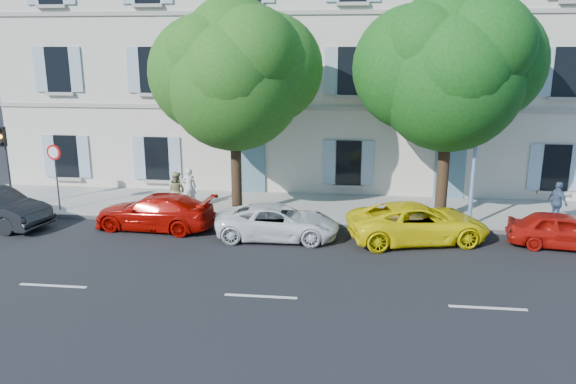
# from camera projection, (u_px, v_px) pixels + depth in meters

# --- Properties ---
(ground) EXTENTS (90.00, 90.00, 0.00)m
(ground) POSITION_uv_depth(u_px,v_px,m) (280.00, 246.00, 19.14)
(ground) COLOR black
(sidewalk) EXTENTS (36.00, 4.50, 0.15)m
(sidewalk) POSITION_uv_depth(u_px,v_px,m) (294.00, 208.00, 23.40)
(sidewalk) COLOR #A09E96
(sidewalk) RESTS_ON ground
(kerb) EXTENTS (36.00, 0.16, 0.16)m
(kerb) POSITION_uv_depth(u_px,v_px,m) (288.00, 224.00, 21.32)
(kerb) COLOR #9E998E
(kerb) RESTS_ON ground
(building) EXTENTS (28.00, 7.00, 12.00)m
(building) POSITION_uv_depth(u_px,v_px,m) (307.00, 59.00, 27.44)
(building) COLOR beige
(building) RESTS_ON ground
(car_red_coupe) EXTENTS (4.64, 2.23, 1.30)m
(car_red_coupe) POSITION_uv_depth(u_px,v_px,m) (155.00, 212.00, 20.87)
(car_red_coupe) COLOR #AC0B04
(car_red_coupe) RESTS_ON ground
(car_white_coupe) EXTENTS (4.35, 2.07, 1.20)m
(car_white_coupe) POSITION_uv_depth(u_px,v_px,m) (278.00, 222.00, 19.82)
(car_white_coupe) COLOR white
(car_white_coupe) RESTS_ON ground
(car_yellow_supercar) EXTENTS (5.24, 3.30, 1.35)m
(car_yellow_supercar) POSITION_uv_depth(u_px,v_px,m) (418.00, 223.00, 19.50)
(car_yellow_supercar) COLOR #FEE60A
(car_yellow_supercar) RESTS_ON ground
(car_red_hatchback) EXTENTS (3.73, 1.91, 1.21)m
(car_red_hatchback) POSITION_uv_depth(u_px,v_px,m) (563.00, 230.00, 18.89)
(car_red_hatchback) COLOR #AA120A
(car_red_hatchback) RESTS_ON ground
(tree_left) EXTENTS (5.20, 5.20, 8.06)m
(tree_left) POSITION_uv_depth(u_px,v_px,m) (234.00, 82.00, 20.90)
(tree_left) COLOR #3A2819
(tree_left) RESTS_ON sidewalk
(tree_right) EXTENTS (5.44, 5.44, 8.38)m
(tree_right) POSITION_uv_depth(u_px,v_px,m) (450.00, 77.00, 20.32)
(tree_right) COLOR #3A2819
(tree_right) RESTS_ON sidewalk
(traffic_light) EXTENTS (0.26, 0.38, 3.38)m
(traffic_light) POSITION_uv_depth(u_px,v_px,m) (4.00, 150.00, 22.49)
(traffic_light) COLOR #383A3D
(traffic_light) RESTS_ON sidewalk
(road_sign) EXTENTS (0.62, 0.13, 2.70)m
(road_sign) POSITION_uv_depth(u_px,v_px,m) (55.00, 163.00, 22.38)
(road_sign) COLOR #383A3D
(road_sign) RESTS_ON sidewalk
(street_lamp) EXTENTS (0.27, 1.57, 7.36)m
(street_lamp) POSITION_uv_depth(u_px,v_px,m) (479.00, 114.00, 19.68)
(street_lamp) COLOR #7293BF
(street_lamp) RESTS_ON sidewalk
(pedestrian_a) EXTENTS (0.67, 0.53, 1.60)m
(pedestrian_a) POSITION_uv_depth(u_px,v_px,m) (189.00, 187.00, 23.28)
(pedestrian_a) COLOR silver
(pedestrian_a) RESTS_ON sidewalk
(pedestrian_b) EXTENTS (0.94, 0.83, 1.61)m
(pedestrian_b) POSITION_uv_depth(u_px,v_px,m) (177.00, 191.00, 22.62)
(pedestrian_b) COLOR tan
(pedestrian_b) RESTS_ON sidewalk
(pedestrian_c) EXTENTS (0.73, 1.01, 1.60)m
(pedestrian_c) POSITION_uv_depth(u_px,v_px,m) (557.00, 203.00, 20.99)
(pedestrian_c) COLOR #455D7E
(pedestrian_c) RESTS_ON sidewalk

